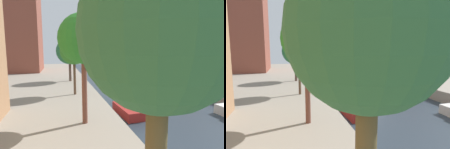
{
  "view_description": "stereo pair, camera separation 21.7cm",
  "coord_description": "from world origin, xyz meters",
  "views": [
    {
      "loc": [
        -8.02,
        -16.72,
        4.62
      ],
      "look_at": [
        -1.21,
        7.66,
        1.21
      ],
      "focal_mm": 30.09,
      "sensor_mm": 36.0,
      "label": 1
    },
    {
      "loc": [
        -7.81,
        -16.78,
        4.62
      ],
      "look_at": [
        -1.21,
        7.66,
        1.21
      ],
      "focal_mm": 30.09,
      "sensor_mm": 36.0,
      "label": 2
    }
  ],
  "objects": [
    {
      "name": "low_block_right",
      "position": [
        18.0,
        17.23,
        4.19
      ],
      "size": [
        10.0,
        10.56,
        6.38
      ],
      "primitive_type": "cube",
      "color": "brown",
      "rests_on": "quay_right"
    },
    {
      "name": "parked_car",
      "position": [
        7.91,
        10.62,
        1.62
      ],
      "size": [
        2.04,
        4.38,
        1.5
      ],
      "color": "#B7B7BC",
      "rests_on": "quay_right"
    },
    {
      "name": "street_tree_2",
      "position": [
        -6.91,
        -1.63,
        4.5
      ],
      "size": [
        2.2,
        2.2,
        4.62
      ],
      "color": "brown",
      "rests_on": "quay_left"
    },
    {
      "name": "moored_boat_right_3",
      "position": [
        4.09,
        -0.12,
        0.33
      ],
      "size": [
        1.56,
        3.31,
        0.8
      ],
      "color": "#195638",
      "rests_on": "ground_plane"
    },
    {
      "name": "ground_plane",
      "position": [
        0.0,
        0.0,
        0.0
      ],
      "size": [
        84.0,
        84.0,
        0.0
      ],
      "primitive_type": "plane",
      "color": "#28333D"
    },
    {
      "name": "street_tree_1",
      "position": [
        -6.91,
        -7.8,
        5.08
      ],
      "size": [
        2.39,
        2.39,
        5.31
      ],
      "color": "brown",
      "rests_on": "quay_left"
    },
    {
      "name": "moored_boat_left_2",
      "position": [
        -3.44,
        -4.64,
        0.3
      ],
      "size": [
        1.49,
        3.21,
        0.61
      ],
      "color": "maroon",
      "rests_on": "ground_plane"
    },
    {
      "name": "moored_boat_right_4",
      "position": [
        4.11,
        8.03,
        0.42
      ],
      "size": [
        1.72,
        4.37,
        0.96
      ],
      "color": "#33476B",
      "rests_on": "ground_plane"
    },
    {
      "name": "street_tree_3",
      "position": [
        -6.91,
        5.08,
        4.4
      ],
      "size": [
        2.97,
        2.97,
        4.9
      ],
      "color": "#4F3A31",
      "rests_on": "quay_left"
    },
    {
      "name": "street_tree_0",
      "position": [
        -6.91,
        -14.77,
        4.74
      ],
      "size": [
        1.9,
        1.9,
        4.77
      ],
      "color": "brown",
      "rests_on": "quay_left"
    }
  ]
}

